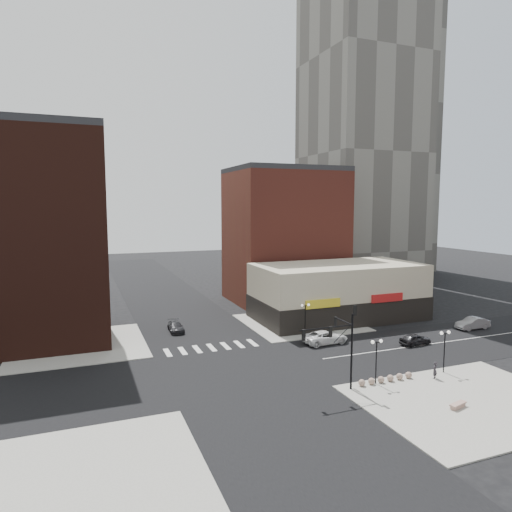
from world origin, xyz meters
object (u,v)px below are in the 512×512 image
street_lamp_se_b (445,341)px  dark_sedan_east (415,339)px  white_suv (325,337)px  traffic_signal (340,336)px  stone_bench (458,405)px  silver_sedan (473,323)px  street_lamp_ne (305,312)px  street_lamp_se_a (377,350)px  pedestrian (435,370)px  dark_sedan_north (176,327)px

street_lamp_se_b → dark_sedan_east: (3.78, 8.49, -2.62)m
street_lamp_se_b → white_suv: street_lamp_se_b is taller
white_suv → traffic_signal: bearing=152.6°
stone_bench → silver_sedan: bearing=26.7°
street_lamp_ne → street_lamp_se_a: bearing=-93.6°
white_suv → dark_sedan_east: 10.63m
street_lamp_se_a → street_lamp_se_b: bearing=0.0°
traffic_signal → stone_bench: (6.95, -6.82, -4.63)m
street_lamp_se_b → white_suv: bearing=114.7°
street_lamp_ne → stone_bench: bearing=-84.5°
street_lamp_ne → stone_bench: size_ratio=2.29×
traffic_signal → street_lamp_se_b: 11.88m
street_lamp_se_b → dark_sedan_east: bearing=66.0°
traffic_signal → silver_sedan: bearing=22.0°
street_lamp_se_a → stone_bench: (3.19, -6.65, -2.95)m
street_lamp_se_a → street_lamp_ne: bearing=86.4°
white_suv → dark_sedan_east: size_ratio=1.40×
street_lamp_ne → white_suv: 4.18m
street_lamp_se_a → silver_sedan: street_lamp_se_a is taller
pedestrian → stone_bench: (-2.79, -5.67, -0.61)m
street_lamp_se_a → stone_bench: street_lamp_se_a is taller
dark_sedan_east → dark_sedan_north: bearing=54.3°
street_lamp_se_b → dark_sedan_north: bearing=131.4°
street_lamp_ne → dark_sedan_north: size_ratio=0.94×
silver_sedan → pedestrian: (-17.71, -12.26, 0.16)m
white_suv → pedestrian: 14.37m
traffic_signal → street_lamp_se_a: size_ratio=1.87×
street_lamp_se_b → street_lamp_ne: same height
pedestrian → stone_bench: size_ratio=0.91×
stone_bench → street_lamp_ne: bearing=81.0°
street_lamp_ne → dark_sedan_north: 17.09m
traffic_signal → silver_sedan: (27.45, 11.11, -4.18)m
street_lamp_se_a → white_suv: (2.09, 12.85, -2.52)m
traffic_signal → street_lamp_se_b: (11.76, -0.17, -1.67)m
traffic_signal → stone_bench: 10.78m
street_lamp_ne → dark_sedan_north: (-14.60, 8.47, -2.65)m
silver_sedan → dark_sedan_north: 39.55m
traffic_signal → pedestrian: traffic_signal is taller
street_lamp_se_a → street_lamp_se_b: same height
dark_sedan_east → traffic_signal: bearing=114.6°
white_suv → dark_sedan_east: bearing=-116.9°
street_lamp_se_b → dark_sedan_north: 32.75m
dark_sedan_east → street_lamp_ne: bearing=51.6°
traffic_signal → white_suv: (5.85, 12.68, -4.19)m
silver_sedan → pedestrian: 21.54m
street_lamp_se_a → silver_sedan: (23.69, 11.28, -2.51)m
street_lamp_ne → dark_sedan_east: (10.78, -7.51, -2.62)m
street_lamp_se_a → dark_sedan_north: size_ratio=0.94×
silver_sedan → stone_bench: silver_sedan is taller
dark_sedan_east → street_lamp_se_a: bearing=122.3°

